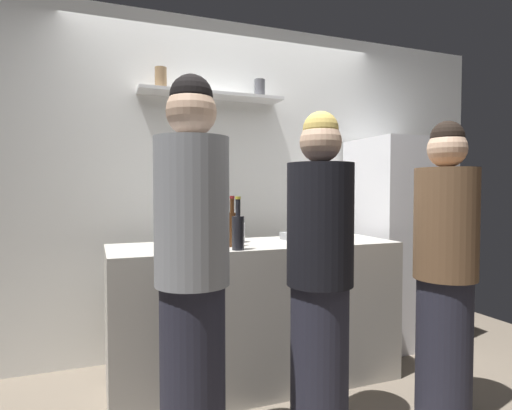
% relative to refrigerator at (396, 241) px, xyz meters
% --- Properties ---
extents(back_wall_assembly, '(4.80, 0.32, 2.60)m').
position_rel_refrigerator_xyz_m(back_wall_assembly, '(-1.33, 0.40, 0.46)').
color(back_wall_assembly, white).
rests_on(back_wall_assembly, ground).
extents(refrigerator, '(0.64, 0.66, 1.69)m').
position_rel_refrigerator_xyz_m(refrigerator, '(0.00, 0.00, 0.00)').
color(refrigerator, white).
rests_on(refrigerator, ground).
extents(counter, '(1.86, 0.62, 0.92)m').
position_rel_refrigerator_xyz_m(counter, '(-1.38, -0.31, -0.38)').
color(counter, '#B7B2A8').
rests_on(counter, ground).
extents(baking_pan, '(0.34, 0.24, 0.05)m').
position_rel_refrigerator_xyz_m(baking_pan, '(-0.97, -0.27, 0.11)').
color(baking_pan, gray).
rests_on(baking_pan, counter).
extents(utensil_holder, '(0.11, 0.11, 0.23)m').
position_rel_refrigerator_xyz_m(utensil_holder, '(-1.48, -0.22, 0.15)').
color(utensil_holder, '#B2B2B7').
rests_on(utensil_holder, counter).
extents(wine_bottle_dark_glass, '(0.07, 0.07, 0.31)m').
position_rel_refrigerator_xyz_m(wine_bottle_dark_glass, '(-1.59, -0.55, 0.19)').
color(wine_bottle_dark_glass, black).
rests_on(wine_bottle_dark_glass, counter).
extents(wine_bottle_amber_glass, '(0.07, 0.07, 0.31)m').
position_rel_refrigerator_xyz_m(wine_bottle_amber_glass, '(-1.58, -0.41, 0.20)').
color(wine_bottle_amber_glass, '#472814').
rests_on(wine_bottle_amber_glass, counter).
extents(water_bottle_plastic, '(0.09, 0.09, 0.25)m').
position_rel_refrigerator_xyz_m(water_bottle_plastic, '(-1.72, -0.39, 0.19)').
color(water_bottle_plastic, silver).
rests_on(water_bottle_plastic, counter).
extents(person_brown_jacket, '(0.34, 0.34, 1.65)m').
position_rel_refrigerator_xyz_m(person_brown_jacket, '(-0.54, -1.07, -0.03)').
color(person_brown_jacket, '#262633').
rests_on(person_brown_jacket, ground).
extents(person_blonde, '(0.34, 0.34, 1.67)m').
position_rel_refrigerator_xyz_m(person_blonde, '(-1.29, -0.98, -0.02)').
color(person_blonde, '#262633').
rests_on(person_blonde, ground).
extents(person_grey_hoodie, '(0.34, 0.34, 1.79)m').
position_rel_refrigerator_xyz_m(person_grey_hoodie, '(-1.95, -0.99, 0.05)').
color(person_grey_hoodie, '#262633').
rests_on(person_grey_hoodie, ground).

